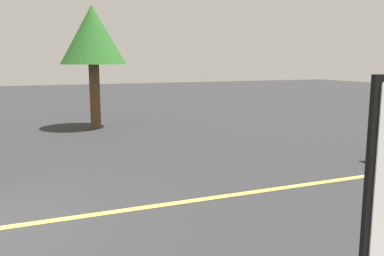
{
  "coord_description": "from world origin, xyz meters",
  "views": [
    {
      "loc": [
        0.76,
        -6.65,
        2.55
      ],
      "look_at": [
        3.61,
        0.13,
        1.35
      ],
      "focal_mm": 38.21,
      "sensor_mm": 36.0,
      "label": 1
    }
  ],
  "objects": [
    {
      "name": "lane_marking_centre",
      "position": [
        3.0,
        0.0,
        0.01
      ],
      "size": [
        28.0,
        0.16,
        0.01
      ],
      "primitive_type": "cube",
      "color": "#E0D14C"
    },
    {
      "name": "tree_centre_verge",
      "position": [
        3.36,
        9.09,
        3.45
      ],
      "size": [
        2.44,
        2.44,
        4.6
      ],
      "color": "#513823",
      "rests_on": "ground_plane"
    }
  ]
}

